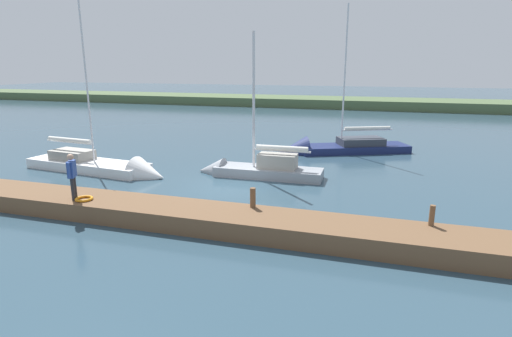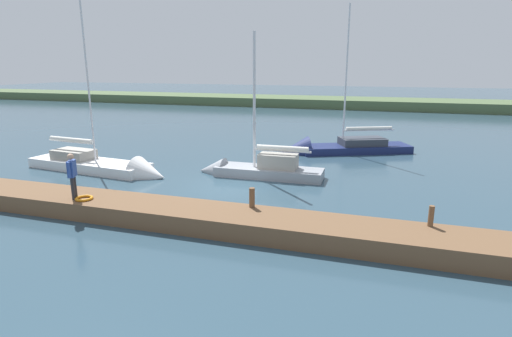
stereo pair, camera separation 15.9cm
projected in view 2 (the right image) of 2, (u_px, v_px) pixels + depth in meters
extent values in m
plane|color=#2D4756|center=(231.00, 188.00, 19.44)|extent=(200.00, 200.00, 0.00)
cube|color=#4C603D|center=(336.00, 107.00, 57.21)|extent=(180.00, 8.00, 2.40)
cube|color=brown|center=(184.00, 215.00, 14.91)|extent=(23.86, 2.02, 0.67)
cylinder|color=brown|center=(431.00, 216.00, 12.96)|extent=(0.17, 0.17, 0.68)
cylinder|color=brown|center=(252.00, 198.00, 14.70)|extent=(0.20, 0.20, 0.72)
torus|color=orange|center=(84.00, 198.00, 15.61)|extent=(0.66, 0.66, 0.10)
cube|color=navy|center=(355.00, 151.00, 27.34)|extent=(7.42, 4.88, 0.75)
cone|color=navy|center=(294.00, 152.00, 26.84)|extent=(2.53, 2.64, 2.05)
cube|color=#333842|center=(362.00, 141.00, 27.24)|extent=(3.32, 2.71, 0.48)
cylinder|color=silver|center=(346.00, 77.00, 26.06)|extent=(0.11, 0.11, 8.84)
cylinder|color=silver|center=(369.00, 130.00, 27.11)|extent=(3.21, 1.54, 0.09)
cylinder|color=silver|center=(369.00, 128.00, 27.08)|extent=(2.95, 1.52, 0.23)
cube|color=gray|center=(269.00, 176.00, 21.24)|extent=(5.59, 1.63, 0.85)
cone|color=gray|center=(212.00, 171.00, 22.12)|extent=(1.41, 1.56, 1.54)
cube|color=gray|center=(278.00, 161.00, 20.91)|extent=(1.97, 1.04, 0.74)
cylinder|color=silver|center=(254.00, 101.00, 20.53)|extent=(0.14, 0.14, 6.74)
cylinder|color=silver|center=(282.00, 151.00, 20.72)|extent=(2.96, 0.16, 0.11)
cylinder|color=silver|center=(282.00, 148.00, 20.69)|extent=(2.66, 0.31, 0.26)
cube|color=white|center=(90.00, 168.00, 22.74)|extent=(7.43, 2.65, 0.86)
cone|color=white|center=(151.00, 176.00, 21.15)|extent=(1.91, 2.08, 1.91)
cube|color=gray|center=(74.00, 154.00, 23.01)|extent=(2.38, 1.55, 0.52)
cylinder|color=silver|center=(87.00, 75.00, 21.33)|extent=(0.09, 0.09, 9.24)
cylinder|color=silver|center=(71.00, 142.00, 22.87)|extent=(3.34, 0.42, 0.07)
cylinder|color=silver|center=(71.00, 140.00, 22.84)|extent=(3.03, 0.56, 0.24)
cylinder|color=#28282D|center=(75.00, 187.00, 15.72)|extent=(0.14, 0.14, 0.88)
cylinder|color=#28282D|center=(73.00, 188.00, 15.51)|extent=(0.14, 0.14, 0.88)
cube|color=#2D4C9E|center=(72.00, 169.00, 15.43)|extent=(0.40, 0.52, 0.62)
sphere|color=tan|center=(70.00, 157.00, 15.32)|extent=(0.24, 0.24, 0.24)
cylinder|color=#2D4C9E|center=(74.00, 166.00, 15.71)|extent=(0.09, 0.09, 0.59)
cylinder|color=#2D4C9E|center=(69.00, 170.00, 15.15)|extent=(0.09, 0.09, 0.59)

